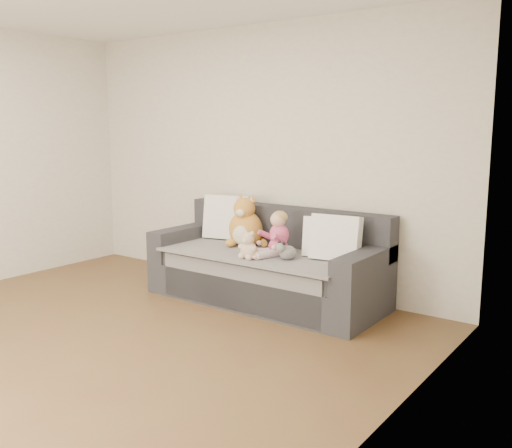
% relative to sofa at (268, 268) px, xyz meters
% --- Properties ---
extents(room_shell, '(5.00, 5.00, 5.00)m').
position_rel_sofa_xyz_m(room_shell, '(-0.45, -1.64, 0.99)').
color(room_shell, brown).
rests_on(room_shell, ground).
extents(sofa, '(2.20, 0.94, 0.85)m').
position_rel_sofa_xyz_m(sofa, '(0.00, 0.00, 0.00)').
color(sofa, '#252529').
rests_on(sofa, ground).
extents(cushion_left, '(0.52, 0.33, 0.46)m').
position_rel_sofa_xyz_m(cushion_left, '(-0.66, 0.23, 0.38)').
color(cushion_left, white).
rests_on(cushion_left, sofa).
extents(cushion_right_back, '(0.42, 0.28, 0.37)m').
position_rel_sofa_xyz_m(cushion_right_back, '(0.55, 0.10, 0.34)').
color(cushion_right_back, white).
rests_on(cushion_right_back, sofa).
extents(cushion_right_front, '(0.45, 0.24, 0.41)m').
position_rel_sofa_xyz_m(cushion_right_front, '(0.69, 0.03, 0.36)').
color(cushion_right_front, white).
rests_on(cushion_right_front, sofa).
extents(toddler, '(0.30, 0.41, 0.41)m').
position_rel_sofa_xyz_m(toddler, '(0.16, -0.11, 0.33)').
color(toddler, '#BF4372').
rests_on(toddler, sofa).
extents(plush_cat, '(0.42, 0.39, 0.52)m').
position_rel_sofa_xyz_m(plush_cat, '(-0.31, 0.06, 0.35)').
color(plush_cat, '#B87629').
rests_on(plush_cat, sofa).
extents(teddy_bear, '(0.20, 0.15, 0.25)m').
position_rel_sofa_xyz_m(teddy_bear, '(0.05, -0.37, 0.26)').
color(teddy_bear, tan).
rests_on(teddy_bear, sofa).
extents(plush_cow, '(0.14, 0.21, 0.17)m').
position_rel_sofa_xyz_m(plush_cow, '(0.34, -0.21, 0.23)').
color(plush_cow, white).
rests_on(plush_cow, sofa).
extents(sippy_cup, '(0.12, 0.08, 0.13)m').
position_rel_sofa_xyz_m(sippy_cup, '(-0.08, -0.22, 0.23)').
color(sippy_cup, '#66328A').
rests_on(sippy_cup, sofa).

